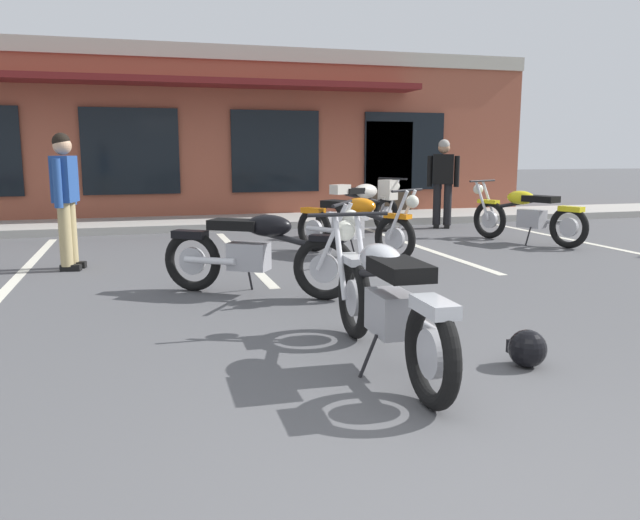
% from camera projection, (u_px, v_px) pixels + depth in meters
% --- Properties ---
extents(ground_plane, '(80.00, 80.00, 0.00)m').
position_uv_depth(ground_plane, '(305.00, 318.00, 5.62)').
color(ground_plane, '#515154').
extents(sidewalk_kerb, '(22.00, 1.80, 0.14)m').
position_uv_depth(sidewalk_kerb, '(212.00, 223.00, 12.49)').
color(sidewalk_kerb, '#A8A59E').
rests_on(sidewalk_kerb, ground_plane).
extents(brick_storefront_building, '(14.68, 6.43, 3.58)m').
position_uv_depth(brick_storefront_building, '(193.00, 137.00, 15.62)').
color(brick_storefront_building, brown).
rests_on(brick_storefront_building, ground_plane).
extents(painted_stall_lines, '(11.18, 4.80, 0.01)m').
position_uv_depth(painted_stall_lines, '(240.00, 254.00, 9.09)').
color(painted_stall_lines, silver).
rests_on(painted_stall_lines, ground_plane).
extents(motorcycle_foreground_classic, '(0.66, 2.11, 0.98)m').
position_uv_depth(motorcycle_foreground_classic, '(386.00, 300.00, 4.30)').
color(motorcycle_foreground_classic, black).
rests_on(motorcycle_foreground_classic, ground_plane).
extents(motorcycle_red_sportbike, '(1.36, 1.86, 0.98)m').
position_uv_depth(motorcycle_red_sportbike, '(354.00, 224.00, 8.81)').
color(motorcycle_red_sportbike, black).
rests_on(motorcycle_red_sportbike, ground_plane).
extents(motorcycle_black_cruiser, '(1.85, 1.38, 0.98)m').
position_uv_depth(motorcycle_black_cruiser, '(258.00, 251.00, 6.43)').
color(motorcycle_black_cruiser, black).
rests_on(motorcycle_black_cruiser, ground_plane).
extents(motorcycle_silver_naked, '(1.92, 1.26, 0.98)m').
position_uv_depth(motorcycle_silver_naked, '(364.00, 205.00, 11.18)').
color(motorcycle_silver_naked, black).
rests_on(motorcycle_silver_naked, ground_plane).
extents(motorcycle_green_cafe_racer, '(1.11, 1.99, 0.98)m').
position_uv_depth(motorcycle_green_cafe_racer, '(526.00, 214.00, 10.16)').
color(motorcycle_green_cafe_racer, black).
rests_on(motorcycle_green_cafe_racer, ground_plane).
extents(person_in_black_shirt, '(0.57, 0.40, 1.68)m').
position_uv_depth(person_in_black_shirt, '(443.00, 178.00, 12.03)').
color(person_in_black_shirt, black).
rests_on(person_in_black_shirt, ground_plane).
extents(person_in_shorts_foreground, '(0.34, 0.61, 1.68)m').
position_uv_depth(person_in_shorts_foreground, '(65.00, 193.00, 7.78)').
color(person_in_shorts_foreground, black).
rests_on(person_in_shorts_foreground, ground_plane).
extents(helmet_on_pavement, '(0.26, 0.26, 0.26)m').
position_uv_depth(helmet_on_pavement, '(527.00, 349.00, 4.33)').
color(helmet_on_pavement, black).
rests_on(helmet_on_pavement, ground_plane).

